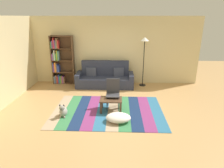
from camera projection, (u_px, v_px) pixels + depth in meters
ground_plane at (113, 108)px, 6.00m from camera, size 14.00×14.00×0.00m
back_wall at (115, 51)px, 7.96m from camera, size 6.80×0.10×2.70m
left_wall at (10, 59)px, 6.39m from camera, size 0.10×5.50×2.70m
rug at (108, 111)px, 5.81m from camera, size 3.23×2.23×0.01m
couch at (105, 78)px, 7.81m from camera, size 2.26×0.80×1.00m
bookshelf at (60, 62)px, 7.96m from camera, size 0.90×0.28×1.97m
coffee_table at (111, 101)px, 5.73m from camera, size 0.64×0.45×0.38m
pouf at (118, 118)px, 5.19m from camera, size 0.67×0.48×0.22m
dog at (63, 111)px, 5.46m from camera, size 0.22×0.35×0.40m
standing_lamp at (144, 46)px, 7.47m from camera, size 0.32×0.32×1.94m
tv_remote at (108, 98)px, 5.77m from camera, size 0.09×0.16×0.02m
folding_chair at (113, 91)px, 5.90m from camera, size 0.40×0.40×0.90m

